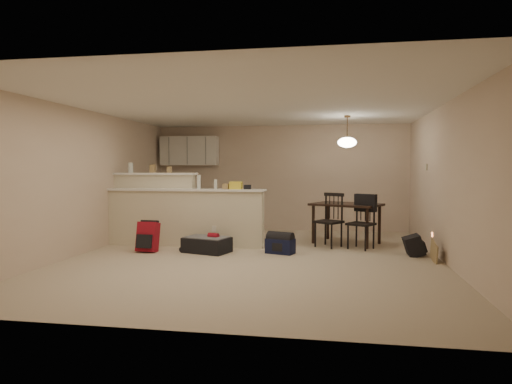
% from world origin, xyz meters
% --- Properties ---
extents(room, '(7.00, 7.02, 2.50)m').
position_xyz_m(room, '(0.00, 0.00, 1.25)').
color(room, '#C1AE94').
rests_on(room, ground).
extents(breakfast_bar, '(3.08, 0.58, 1.39)m').
position_xyz_m(breakfast_bar, '(-1.76, 0.98, 0.61)').
color(breakfast_bar, beige).
rests_on(breakfast_bar, ground).
extents(upper_cabinets, '(1.40, 0.34, 0.70)m').
position_xyz_m(upper_cabinets, '(-2.20, 3.32, 1.90)').
color(upper_cabinets, white).
rests_on(upper_cabinets, room).
extents(kitchen_counter, '(1.80, 0.60, 0.90)m').
position_xyz_m(kitchen_counter, '(-2.00, 3.19, 0.45)').
color(kitchen_counter, white).
rests_on(kitchen_counter, ground).
extents(thermostat, '(0.02, 0.12, 0.12)m').
position_xyz_m(thermostat, '(2.98, 1.55, 1.50)').
color(thermostat, beige).
rests_on(thermostat, room).
extents(jar, '(0.10, 0.10, 0.20)m').
position_xyz_m(jar, '(-2.70, 1.12, 1.49)').
color(jar, silver).
rests_on(jar, breakfast_bar).
extents(cereal_box, '(0.10, 0.07, 0.16)m').
position_xyz_m(cereal_box, '(-2.24, 1.12, 1.47)').
color(cereal_box, '#9E8051').
rests_on(cereal_box, breakfast_bar).
extents(small_box, '(0.08, 0.06, 0.12)m').
position_xyz_m(small_box, '(-1.89, 1.12, 1.45)').
color(small_box, '#9E8051').
rests_on(small_box, breakfast_bar).
extents(bottle_a, '(0.07, 0.07, 0.26)m').
position_xyz_m(bottle_a, '(-1.23, 0.90, 1.22)').
color(bottle_a, silver).
rests_on(bottle_a, breakfast_bar).
extents(bottle_b, '(0.06, 0.06, 0.18)m').
position_xyz_m(bottle_b, '(-0.91, 0.90, 1.18)').
color(bottle_b, silver).
rests_on(bottle_b, breakfast_bar).
extents(bag_lump, '(0.22, 0.18, 0.14)m').
position_xyz_m(bag_lump, '(-0.51, 0.90, 1.16)').
color(bag_lump, '#9E8051').
rests_on(bag_lump, breakfast_bar).
extents(pouch, '(0.12, 0.10, 0.08)m').
position_xyz_m(pouch, '(-0.30, 0.90, 1.13)').
color(pouch, '#9E8051').
rests_on(pouch, breakfast_bar).
extents(extra_item_x, '(0.11, 0.10, 0.10)m').
position_xyz_m(extra_item_x, '(-0.71, 0.90, 1.14)').
color(extra_item_x, '#9E8051').
rests_on(extra_item_x, breakfast_bar).
extents(dining_table, '(1.50, 1.29, 0.79)m').
position_xyz_m(dining_table, '(1.53, 1.67, 0.70)').
color(dining_table, black).
rests_on(dining_table, ground).
extents(pendant_lamp, '(0.36, 0.36, 0.62)m').
position_xyz_m(pendant_lamp, '(1.53, 1.67, 1.99)').
color(pendant_lamp, brown).
rests_on(pendant_lamp, room).
extents(dining_chair_near, '(0.60, 0.59, 1.01)m').
position_xyz_m(dining_chair_near, '(1.19, 1.23, 0.51)').
color(dining_chair_near, black).
rests_on(dining_chair_near, ground).
extents(dining_chair_far, '(0.58, 0.57, 0.98)m').
position_xyz_m(dining_chair_far, '(1.78, 1.11, 0.49)').
color(dining_chair_far, black).
rests_on(dining_chair_far, ground).
extents(suitcase, '(0.88, 0.70, 0.26)m').
position_xyz_m(suitcase, '(-0.91, 0.30, 0.13)').
color(suitcase, black).
rests_on(suitcase, ground).
extents(red_backpack, '(0.36, 0.24, 0.52)m').
position_xyz_m(red_backpack, '(-1.96, 0.19, 0.26)').
color(red_backpack, maroon).
rests_on(red_backpack, ground).
extents(navy_duffel, '(0.53, 0.39, 0.26)m').
position_xyz_m(navy_duffel, '(0.38, 0.41, 0.13)').
color(navy_duffel, '#101533').
rests_on(navy_duffel, ground).
extents(black_daypack, '(0.27, 0.38, 0.33)m').
position_xyz_m(black_daypack, '(2.63, 0.61, 0.17)').
color(black_daypack, black).
rests_on(black_daypack, ground).
extents(cardboard_sheet, '(0.03, 0.42, 0.32)m').
position_xyz_m(cardboard_sheet, '(2.85, 0.09, 0.16)').
color(cardboard_sheet, '#9E8051').
rests_on(cardboard_sheet, ground).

